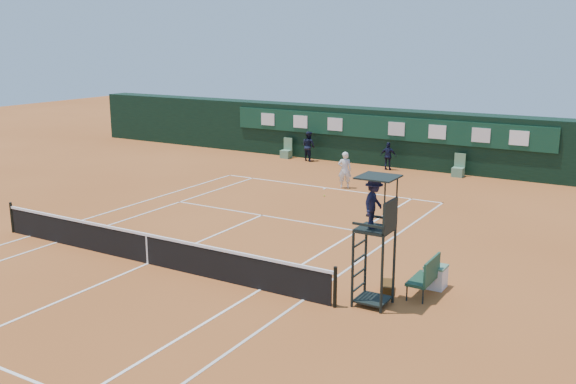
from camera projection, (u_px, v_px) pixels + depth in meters
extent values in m
plane|color=#B35F2A|center=(148.00, 264.00, 19.66)|extent=(90.00, 90.00, 0.00)
cube|color=white|center=(326.00, 188.00, 29.60)|extent=(11.05, 0.08, 0.01)
cube|color=silver|center=(304.00, 300.00, 16.94)|extent=(0.08, 23.85, 0.01)
cube|color=silver|center=(30.00, 236.00, 22.39)|extent=(0.08, 23.85, 0.01)
cube|color=white|center=(260.00, 290.00, 17.62)|extent=(0.08, 23.85, 0.01)
cube|color=silver|center=(57.00, 242.00, 21.71)|extent=(0.08, 23.85, 0.01)
cube|color=silver|center=(262.00, 215.00, 25.01)|extent=(8.31, 0.08, 0.01)
cube|color=white|center=(148.00, 263.00, 19.66)|extent=(0.08, 12.88, 0.01)
cube|color=silver|center=(325.00, 188.00, 29.47)|extent=(0.08, 0.30, 0.01)
cube|color=black|center=(147.00, 250.00, 19.56)|extent=(12.60, 0.04, 0.90)
cube|color=white|center=(147.00, 235.00, 19.45)|extent=(12.80, 0.06, 0.08)
cube|color=silver|center=(147.00, 249.00, 19.56)|extent=(0.06, 0.05, 0.92)
cylinder|color=black|center=(335.00, 287.00, 16.36)|extent=(0.10, 0.10, 1.10)
cylinder|color=black|center=(12.00, 217.00, 22.71)|extent=(0.10, 0.10, 1.10)
cube|color=black|center=(385.00, 137.00, 34.98)|extent=(40.00, 1.50, 3.00)
cube|color=#0F3825|center=(379.00, 127.00, 34.17)|extent=(18.00, 0.10, 1.20)
cube|color=silver|center=(268.00, 119.00, 37.59)|extent=(0.90, 0.04, 0.70)
cube|color=white|center=(300.00, 122.00, 36.49)|extent=(0.90, 0.04, 0.70)
cube|color=white|center=(335.00, 124.00, 35.40)|extent=(0.90, 0.04, 0.70)
cube|color=silver|center=(396.00, 129.00, 33.61)|extent=(0.90, 0.04, 0.70)
cube|color=white|center=(437.00, 132.00, 32.52)|extent=(0.90, 0.04, 0.70)
cube|color=silver|center=(481.00, 135.00, 31.42)|extent=(0.90, 0.04, 0.70)
cube|color=white|center=(519.00, 138.00, 30.53)|extent=(0.90, 0.04, 0.70)
cube|color=#5C8C68|center=(286.00, 154.00, 36.93)|extent=(0.55, 0.50, 0.46)
cube|color=#5B8B62|center=(288.00, 144.00, 36.98)|extent=(0.55, 0.06, 0.70)
cube|color=#588766|center=(458.00, 172.00, 31.96)|extent=(0.55, 0.50, 0.46)
cube|color=#598860|center=(460.00, 160.00, 32.01)|extent=(0.55, 0.06, 0.70)
cylinder|color=black|center=(353.00, 270.00, 16.28)|extent=(0.07, 0.07, 2.00)
cylinder|color=black|center=(365.00, 261.00, 16.95)|extent=(0.07, 0.07, 2.00)
cylinder|color=black|center=(382.00, 276.00, 15.88)|extent=(0.07, 0.07, 2.00)
cylinder|color=black|center=(394.00, 266.00, 16.55)|extent=(0.07, 0.07, 2.00)
cube|color=black|center=(375.00, 229.00, 16.17)|extent=(0.85, 0.85, 0.08)
cube|color=black|center=(390.00, 216.00, 15.87)|extent=(0.06, 0.85, 0.80)
cube|color=black|center=(368.00, 225.00, 15.77)|extent=(0.85, 0.05, 0.06)
cube|color=black|center=(381.00, 217.00, 16.47)|extent=(0.85, 0.05, 0.06)
cylinder|color=black|center=(385.00, 202.00, 15.44)|extent=(0.04, 0.04, 1.00)
cylinder|color=black|center=(397.00, 195.00, 16.10)|extent=(0.04, 0.04, 1.00)
cube|color=black|center=(378.00, 177.00, 15.83)|extent=(0.95, 0.95, 0.04)
cube|color=black|center=(372.00, 299.00, 16.61)|extent=(0.80, 0.80, 0.05)
cube|color=black|center=(359.00, 287.00, 16.75)|extent=(0.04, 0.80, 0.04)
cube|color=black|center=(359.00, 273.00, 16.66)|extent=(0.04, 0.80, 0.04)
cube|color=black|center=(359.00, 258.00, 16.56)|extent=(0.04, 0.80, 0.04)
cube|color=black|center=(360.00, 243.00, 16.47)|extent=(0.04, 0.80, 0.04)
imported|color=#1A1A34|center=(374.00, 203.00, 16.04)|extent=(0.47, 0.82, 1.28)
cube|color=#173B28|center=(422.00, 280.00, 17.14)|extent=(0.55, 1.20, 0.08)
cube|color=#1B4530|center=(432.00, 269.00, 16.94)|extent=(0.06, 1.20, 0.60)
cylinder|color=black|center=(407.00, 293.00, 16.85)|extent=(0.04, 0.04, 0.41)
cylinder|color=black|center=(423.00, 297.00, 16.63)|extent=(0.04, 0.04, 0.41)
cylinder|color=black|center=(421.00, 280.00, 17.77)|extent=(0.04, 0.04, 0.41)
cylinder|color=black|center=(436.00, 283.00, 17.55)|extent=(0.04, 0.04, 0.41)
cube|color=black|center=(387.00, 287.00, 17.44)|extent=(0.52, 0.77, 0.27)
cube|color=silver|center=(435.00, 277.00, 17.72)|extent=(0.55, 0.55, 0.60)
cube|color=#548163|center=(436.00, 266.00, 17.64)|extent=(0.57, 0.57, 0.05)
sphere|color=#B6C82E|center=(324.00, 196.00, 28.00)|extent=(0.07, 0.07, 0.07)
imported|color=silver|center=(345.00, 170.00, 29.41)|extent=(0.73, 0.64, 1.70)
imported|color=black|center=(309.00, 146.00, 35.95)|extent=(0.98, 0.86, 1.68)
imported|color=black|center=(388.00, 156.00, 33.51)|extent=(0.91, 0.51, 1.46)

